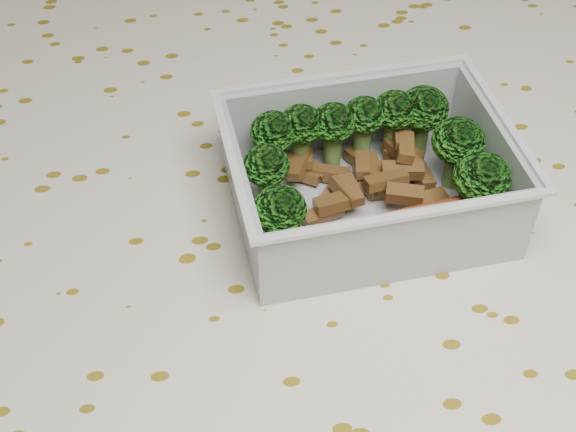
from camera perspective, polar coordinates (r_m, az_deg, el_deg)
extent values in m
cube|color=brown|center=(0.49, -0.36, -4.11)|extent=(1.40, 0.90, 0.04)
cube|color=silver|center=(0.47, -0.37, -2.33)|extent=(1.46, 0.96, 0.01)
cube|color=silver|center=(0.49, 5.52, 0.64)|extent=(0.17, 0.13, 0.00)
cube|color=silver|center=(0.51, 3.87, 7.25)|extent=(0.16, 0.02, 0.05)
cube|color=silver|center=(0.44, 7.94, -2.08)|extent=(0.16, 0.02, 0.05)
cube|color=silver|center=(0.50, 14.13, 4.23)|extent=(0.01, 0.11, 0.05)
cube|color=silver|center=(0.46, -3.33, 1.55)|extent=(0.01, 0.11, 0.05)
cube|color=silver|center=(0.50, 3.90, 9.95)|extent=(0.16, 0.02, 0.00)
cube|color=silver|center=(0.41, 8.49, 0.00)|extent=(0.16, 0.02, 0.00)
cube|color=silver|center=(0.48, 15.14, 6.67)|extent=(0.02, 0.12, 0.00)
cube|color=silver|center=(0.44, -4.00, 3.97)|extent=(0.02, 0.12, 0.00)
cylinder|color=#608C3F|center=(0.50, -1.01, 3.98)|extent=(0.01, 0.01, 0.03)
ellipsoid|color=#30841C|center=(0.48, -1.04, 6.00)|extent=(0.03, 0.03, 0.02)
cylinder|color=#608C3F|center=(0.50, 0.92, 4.53)|extent=(0.01, 0.01, 0.03)
ellipsoid|color=#30841C|center=(0.49, 0.95, 6.55)|extent=(0.03, 0.03, 0.02)
cylinder|color=#608C3F|center=(0.51, 3.16, 4.63)|extent=(0.01, 0.01, 0.03)
ellipsoid|color=#30841C|center=(0.49, 3.27, 6.64)|extent=(0.03, 0.03, 0.02)
cylinder|color=#608C3F|center=(0.51, 5.28, 5.16)|extent=(0.01, 0.01, 0.03)
ellipsoid|color=#30841C|center=(0.50, 5.45, 7.15)|extent=(0.03, 0.03, 0.02)
cylinder|color=#608C3F|center=(0.52, 7.39, 5.51)|extent=(0.01, 0.01, 0.03)
ellipsoid|color=#30841C|center=(0.50, 7.63, 7.49)|extent=(0.03, 0.03, 0.02)
cylinder|color=#608C3F|center=(0.52, 9.33, 5.60)|extent=(0.01, 0.01, 0.02)
ellipsoid|color=#30841C|center=(0.51, 9.64, 7.57)|extent=(0.03, 0.03, 0.03)
cylinder|color=#608C3F|center=(0.48, -1.51, 1.58)|extent=(0.01, 0.01, 0.03)
ellipsoid|color=#30841C|center=(0.46, -1.56, 3.61)|extent=(0.03, 0.03, 0.02)
cylinder|color=#608C3F|center=(0.50, 11.62, 3.26)|extent=(0.01, 0.01, 0.02)
ellipsoid|color=#30841C|center=(0.49, 12.01, 5.24)|extent=(0.03, 0.03, 0.03)
cylinder|color=#608C3F|center=(0.45, -0.57, -1.57)|extent=(0.01, 0.01, 0.02)
ellipsoid|color=#30841C|center=(0.44, -0.59, 0.47)|extent=(0.03, 0.03, 0.03)
cylinder|color=#608C3F|center=(0.48, 13.15, 0.69)|extent=(0.01, 0.01, 0.02)
ellipsoid|color=#30841C|center=(0.47, 13.62, 2.68)|extent=(0.03, 0.03, 0.03)
cube|color=brown|center=(0.52, 8.60, 4.21)|extent=(0.02, 0.03, 0.01)
cube|color=brown|center=(0.51, 5.22, 3.97)|extent=(0.02, 0.03, 0.01)
cube|color=brown|center=(0.51, 5.96, 3.55)|extent=(0.01, 0.02, 0.01)
cube|color=brown|center=(0.50, 2.82, 3.04)|extent=(0.03, 0.02, 0.01)
cube|color=brown|center=(0.50, 1.60, 3.46)|extent=(0.02, 0.02, 0.01)
cube|color=brown|center=(0.47, 3.16, 0.89)|extent=(0.02, 0.02, 0.01)
cube|color=brown|center=(0.50, 0.68, 3.91)|extent=(0.02, 0.01, 0.01)
cube|color=brown|center=(0.49, 6.99, 2.53)|extent=(0.03, 0.02, 0.01)
cube|color=brown|center=(0.48, 8.29, 1.55)|extent=(0.02, 0.02, 0.01)
cube|color=brown|center=(0.49, 10.08, 1.18)|extent=(0.02, 0.01, 0.01)
cube|color=brown|center=(0.49, 3.45, 2.11)|extent=(0.03, 0.03, 0.01)
cube|color=brown|center=(0.50, 6.79, 2.54)|extent=(0.03, 0.03, 0.01)
cube|color=brown|center=(0.51, 8.13, 4.38)|extent=(0.02, 0.03, 0.01)
cube|color=brown|center=(0.51, 9.46, 2.90)|extent=(0.01, 0.03, 0.01)
cube|color=brown|center=(0.50, 5.38, 2.77)|extent=(0.01, 0.02, 0.01)
cube|color=brown|center=(0.48, 4.56, 1.86)|extent=(0.01, 0.02, 0.01)
cube|color=brown|center=(0.50, 8.34, 4.89)|extent=(0.02, 0.03, 0.01)
cube|color=brown|center=(0.50, 8.00, 5.58)|extent=(0.01, 0.02, 0.01)
cube|color=brown|center=(0.49, 0.83, 3.77)|extent=(0.02, 0.03, 0.01)
cube|color=brown|center=(0.50, 5.32, 3.62)|extent=(0.01, 0.02, 0.01)
cube|color=brown|center=(0.50, 6.21, 2.57)|extent=(0.02, 0.03, 0.01)
cube|color=brown|center=(0.50, 0.92, 3.06)|extent=(0.03, 0.02, 0.01)
cube|color=brown|center=(0.47, 2.49, 0.13)|extent=(0.03, 0.02, 0.01)
cube|color=brown|center=(0.50, 8.15, 3.24)|extent=(0.03, 0.01, 0.01)
cube|color=brown|center=(0.52, 8.25, 4.31)|extent=(0.03, 0.02, 0.01)
cube|color=brown|center=(0.48, 4.11, 1.77)|extent=(0.02, 0.02, 0.01)
cylinder|color=#C14A26|center=(0.46, 7.37, -1.00)|extent=(0.12, 0.04, 0.02)
sphere|color=#C14A26|center=(0.48, 13.61, 0.45)|extent=(0.02, 0.02, 0.02)
sphere|color=#C14A26|center=(0.44, 0.61, -2.56)|extent=(0.02, 0.02, 0.02)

